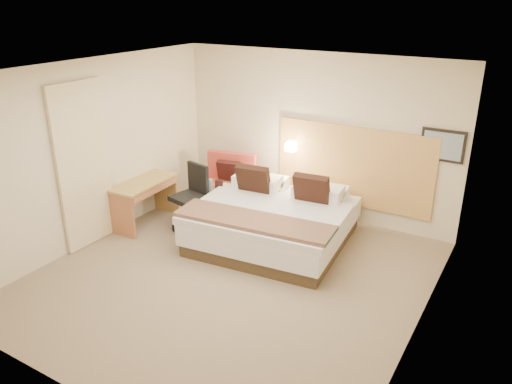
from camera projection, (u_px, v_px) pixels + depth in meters
The scene contains 19 objects.
floor at pixel (232, 277), 6.69m from camera, with size 4.80×5.00×0.02m, color #796751.
ceiling at pixel (227, 71), 5.67m from camera, with size 4.80×5.00×0.02m, color white.
wall_back at pixel (314, 136), 8.18m from camera, with size 4.80×0.02×2.70m, color beige.
wall_front at pixel (64, 274), 4.18m from camera, with size 4.80×0.02×2.70m, color beige.
wall_left at pixel (93, 153), 7.33m from camera, with size 0.02×5.00×2.70m, color beige.
wall_right at pixel (428, 226), 5.04m from camera, with size 0.02×5.00×2.70m, color beige.
headboard_panel at pixel (352, 167), 7.97m from camera, with size 2.60×0.04×1.30m, color #BC8949.
art_frame at pixel (443, 145), 7.14m from camera, with size 0.62×0.03×0.47m, color black.
art_canvas at pixel (442, 146), 7.13m from camera, with size 0.54×0.01×0.39m, color #7890A5.
lamp_arm at pixel (293, 146), 8.35m from camera, with size 0.02×0.02×0.12m, color silver.
lamp_shade at pixel (291, 147), 8.30m from camera, with size 0.15×0.15×0.15m, color #FAE8C3.
curtain at pixel (83, 166), 7.15m from camera, with size 0.06×0.90×2.42m, color beige.
bottle_a at pixel (211, 184), 8.18m from camera, with size 0.06×0.06×0.18m, color #9CD9F2.
menu_folder at pixel (219, 186), 8.10m from camera, with size 0.12×0.05×0.20m, color black.
bed at pixel (274, 220), 7.52m from camera, with size 2.37×2.33×1.07m.
lounge_chair at pixel (227, 187), 8.72m from camera, with size 1.02×0.94×0.93m.
side_table at pixel (216, 203), 8.27m from camera, with size 0.60×0.60×0.51m.
desk at pixel (145, 191), 8.02m from camera, with size 0.59×1.19×0.73m.
desk_chair at pixel (192, 203), 7.92m from camera, with size 0.70×0.70×1.03m.
Camera 1 is at (3.24, -4.80, 3.55)m, focal length 35.00 mm.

